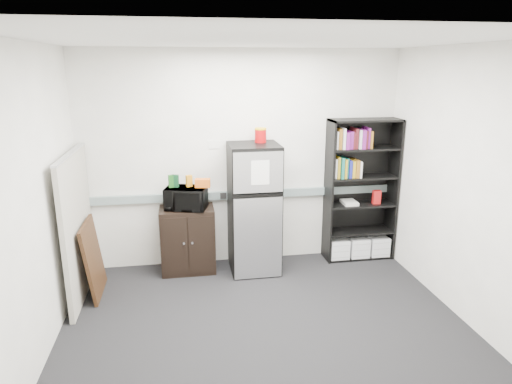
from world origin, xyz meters
TOP-DOWN VIEW (x-y plane):
  - floor at (0.00, 0.00)m, footprint 4.00×4.00m
  - wall_back at (0.00, 1.75)m, footprint 4.00×0.02m
  - wall_right at (2.00, 0.00)m, footprint 0.02×3.50m
  - wall_left at (-2.00, 0.00)m, footprint 0.02×3.50m
  - ceiling at (0.00, 0.00)m, footprint 4.00×3.50m
  - electrical_raceway at (0.00, 1.72)m, footprint 3.92×0.05m
  - wall_note at (-0.35, 1.74)m, footprint 0.14×0.00m
  - bookshelf at (1.53, 1.57)m, footprint 0.90×0.34m
  - cubicle_partition at (-1.90, 1.08)m, footprint 0.06×1.30m
  - cabinet at (-0.72, 1.50)m, footprint 0.66×0.44m
  - microwave at (-0.72, 1.48)m, footprint 0.55×0.43m
  - snack_box_a at (-0.88, 1.52)m, footprint 0.08×0.06m
  - snack_box_b at (-0.83, 1.52)m, footprint 0.08×0.07m
  - snack_box_c at (-0.67, 1.52)m, footprint 0.08×0.07m
  - snack_bag at (-0.51, 1.47)m, footprint 0.19×0.12m
  - refrigerator at (0.10, 1.42)m, footprint 0.60×0.63m
  - coffee_can at (0.20, 1.55)m, footprint 0.14×0.14m
  - framed_poster at (-1.77, 1.07)m, footprint 0.14×0.66m

SIDE VIEW (x-z plane):
  - floor at x=0.00m, z-range 0.00..0.00m
  - cabinet at x=-0.72m, z-range 0.00..0.82m
  - framed_poster at x=-1.77m, z-range 0.00..0.85m
  - refrigerator at x=0.10m, z-range 0.00..1.60m
  - cubicle_partition at x=-1.90m, z-range 0.00..1.62m
  - electrical_raceway at x=0.00m, z-range 0.85..0.95m
  - bookshelf at x=1.53m, z-range -0.01..1.84m
  - microwave at x=-0.72m, z-range 0.82..1.09m
  - snack_bag at x=-0.51m, z-range 1.09..1.19m
  - snack_box_c at x=-0.67m, z-range 1.09..1.23m
  - snack_box_a at x=-0.88m, z-range 1.09..1.24m
  - snack_box_b at x=-0.83m, z-range 1.09..1.24m
  - wall_back at x=0.00m, z-range 0.00..2.70m
  - wall_right at x=2.00m, z-range 0.00..2.70m
  - wall_left at x=-2.00m, z-range 0.00..2.70m
  - wall_note at x=-0.35m, z-range 1.50..1.60m
  - coffee_can at x=0.20m, z-range 1.60..1.79m
  - ceiling at x=0.00m, z-range 2.69..2.71m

